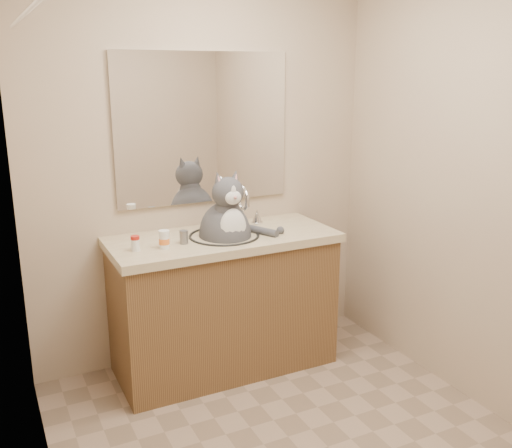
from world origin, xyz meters
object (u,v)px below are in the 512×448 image
at_px(pill_bottle_redcap, 135,243).
at_px(pill_bottle_orange, 164,240).
at_px(grey_canister, 184,237).
at_px(cat, 226,231).

height_order(pill_bottle_redcap, pill_bottle_orange, pill_bottle_orange).
bearing_deg(grey_canister, pill_bottle_redcap, -178.05).
bearing_deg(cat, pill_bottle_redcap, -177.11).
distance_m(pill_bottle_redcap, pill_bottle_orange, 0.16).
height_order(cat, pill_bottle_redcap, cat).
relative_size(pill_bottle_orange, grey_canister, 1.33).
bearing_deg(grey_canister, pill_bottle_orange, -164.28).
bearing_deg(grey_canister, cat, 5.59).
bearing_deg(pill_bottle_orange, pill_bottle_redcap, 170.47).
height_order(pill_bottle_orange, grey_canister, pill_bottle_orange).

